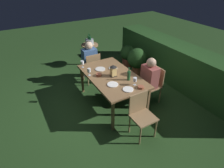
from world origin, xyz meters
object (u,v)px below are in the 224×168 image
object	(u,v)px
wine_glass_a	(82,63)
potted_plant_corner	(137,59)
wine_glass_c	(89,71)
bowl_olives	(99,75)
side_table	(90,51)
wine_glass_b	(135,80)
person_in_rust	(147,80)
plate_a	(128,89)
lantern_centerpiece	(113,70)
ice_bucket	(89,41)
plate_d	(113,84)
potted_plant_by_hedge	(128,55)
bowl_bread	(141,87)
green_bottle_on_table	(129,75)
plate_c	(113,68)
chair_side_right_b	(153,83)
dining_table	(112,77)
chair_head_far	(141,113)
person_in_blue	(89,59)
plate_b	(100,69)
chair_head_near	(92,67)

from	to	relation	value
wine_glass_a	potted_plant_corner	world-z (taller)	wine_glass_a
wine_glass_c	bowl_olives	size ratio (longest dim) A/B	1.37
wine_glass_c	side_table	bearing A→B (deg)	155.94
wine_glass_b	wine_glass_c	world-z (taller)	same
person_in_rust	plate_a	size ratio (longest dim) A/B	5.39
side_table	potted_plant_corner	size ratio (longest dim) A/B	0.84
wine_glass_c	lantern_centerpiece	bearing A→B (deg)	57.05
side_table	ice_bucket	xyz separation A→B (m)	(-0.00, 0.00, 0.34)
plate_d	potted_plant_corner	size ratio (longest dim) A/B	0.27
wine_glass_c	potted_plant_by_hedge	world-z (taller)	wine_glass_c
potted_plant_corner	bowl_bread	bearing A→B (deg)	-34.61
green_bottle_on_table	wine_glass_a	distance (m)	1.20
plate_c	person_in_rust	bearing A→B (deg)	37.89
chair_side_right_b	wine_glass_b	xyz separation A→B (m)	(0.19, -0.68, 0.39)
person_in_rust	plate_d	bearing A→B (deg)	-92.51
dining_table	person_in_rust	distance (m)	0.79
potted_plant_by_hedge	bowl_olives	bearing A→B (deg)	-51.62
person_in_rust	potted_plant_corner	size ratio (longest dim) A/B	1.37
chair_side_right_b	person_in_rust	size ratio (longest dim) A/B	0.76
lantern_centerpiece	green_bottle_on_table	bearing A→B (deg)	33.11
chair_head_far	wine_glass_b	world-z (taller)	wine_glass_b
chair_side_right_b	side_table	size ratio (longest dim) A/B	1.24
person_in_blue	plate_a	size ratio (longest dim) A/B	5.39
lantern_centerpiece	wine_glass_a	size ratio (longest dim) A/B	1.57
bowl_bread	side_table	xyz separation A→B (m)	(-2.89, 0.18, -0.31)
plate_a	plate_b	world-z (taller)	same
wine_glass_b	plate_a	world-z (taller)	wine_glass_b
dining_table	chair_head_near	bearing A→B (deg)	180.00
lantern_centerpiece	plate_c	distance (m)	0.38
lantern_centerpiece	wine_glass_a	world-z (taller)	lantern_centerpiece
chair_head_far	green_bottle_on_table	world-z (taller)	green_bottle_on_table
wine_glass_c	wine_glass_a	bearing A→B (deg)	177.45
chair_head_far	lantern_centerpiece	size ratio (longest dim) A/B	3.28
chair_head_far	chair_head_near	bearing A→B (deg)	180.00
chair_side_right_b	chair_head_near	distance (m)	1.73
person_in_blue	bowl_olives	world-z (taller)	person_in_blue
lantern_centerpiece	bowl_bread	world-z (taller)	lantern_centerpiece
wine_glass_b	ice_bucket	xyz separation A→B (m)	(-2.73, 0.21, -0.07)
plate_b	plate_d	world-z (taller)	same
plate_b	bowl_bread	distance (m)	1.16
person_in_blue	chair_head_near	bearing A→B (deg)	-0.00
chair_head_near	lantern_centerpiece	world-z (taller)	lantern_centerpiece
person_in_rust	lantern_centerpiece	bearing A→B (deg)	-116.91
wine_glass_a	chair_head_far	bearing A→B (deg)	13.07
chair_side_right_b	plate_a	xyz separation A→B (m)	(0.27, -0.90, 0.28)
chair_head_near	plate_d	distance (m)	1.48
lantern_centerpiece	potted_plant_by_hedge	world-z (taller)	lantern_centerpiece
plate_b	potted_plant_by_hedge	xyz separation A→B (m)	(-1.06, 1.50, -0.37)
wine_glass_c	chair_head_near	bearing A→B (deg)	152.85
lantern_centerpiece	potted_plant_corner	distance (m)	1.61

